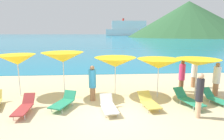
{
  "coord_description": "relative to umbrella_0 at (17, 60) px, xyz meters",
  "views": [
    {
      "loc": [
        -0.62,
        -7.41,
        3.38
      ],
      "look_at": [
        0.15,
        3.55,
        1.2
      ],
      "focal_mm": 30.05,
      "sensor_mm": 36.0,
      "label": 1
    }
  ],
  "objects": [
    {
      "name": "umbrella_4",
      "position": [
        9.53,
        -0.73,
        -0.13
      ],
      "size": [
        2.38,
        2.38,
        2.04
      ],
      "color": "silver",
      "rests_on": "ground_plane"
    },
    {
      "name": "lounge_chair_6",
      "position": [
        8.5,
        -2.02,
        -1.67
      ],
      "size": [
        0.95,
        1.81,
        0.68
      ],
      "rotation": [
        0.0,
        0.0,
        0.24
      ],
      "color": "#268C66",
      "rests_on": "ground_plane"
    },
    {
      "name": "lounge_chair_2",
      "position": [
        6.59,
        -2.15,
        -1.7
      ],
      "size": [
        0.84,
        1.57,
        0.59
      ],
      "rotation": [
        0.0,
        0.0,
        0.15
      ],
      "color": "#D8BF4C",
      "rests_on": "ground_plane"
    },
    {
      "name": "beachgoer_1",
      "position": [
        9.1,
        0.08,
        -1.01
      ],
      "size": [
        0.34,
        0.34,
        1.84
      ],
      "rotation": [
        0.0,
        0.0,
        0.64
      ],
      "color": "brown",
      "rests_on": "ground_plane"
    },
    {
      "name": "umbrella_3",
      "position": [
        7.35,
        -0.97,
        -0.14
      ],
      "size": [
        2.39,
        2.39,
        2.1
      ],
      "color": "silver",
      "rests_on": "ground_plane"
    },
    {
      "name": "beachgoer_3",
      "position": [
        10.66,
        -0.74,
        -1.02
      ],
      "size": [
        0.36,
        0.36,
        1.83
      ],
      "rotation": [
        0.0,
        0.0,
        0.33
      ],
      "color": "#A3704C",
      "rests_on": "ground_plane"
    },
    {
      "name": "cruise_ship",
      "position": [
        42.84,
        233.28,
        6.15
      ],
      "size": [
        58.65,
        9.78,
        21.37
      ],
      "rotation": [
        0.0,
        0.0,
        -0.04
      ],
      "color": "white",
      "rests_on": "ocean_water"
    },
    {
      "name": "umbrella_2",
      "position": [
        5.2,
        -0.3,
        -0.14
      ],
      "size": [
        2.45,
        2.45,
        2.11
      ],
      "color": "silver",
      "rests_on": "ground_plane"
    },
    {
      "name": "ground_plane",
      "position": [
        4.95,
        7.25,
        -2.13
      ],
      "size": [
        50.0,
        100.0,
        0.3
      ],
      "primitive_type": "cube",
      "color": "beige"
    },
    {
      "name": "lounge_chair_4",
      "position": [
        2.69,
        -1.92,
        -1.68
      ],
      "size": [
        1.13,
        1.6,
        0.65
      ],
      "rotation": [
        0.0,
        0.0,
        -0.39
      ],
      "color": "#268C66",
      "rests_on": "ground_plane"
    },
    {
      "name": "lounge_chair_5",
      "position": [
        4.72,
        -2.47,
        -1.72
      ],
      "size": [
        0.8,
        1.52,
        0.64
      ],
      "rotation": [
        0.0,
        0.0,
        0.16
      ],
      "color": "white",
      "rests_on": "ground_plane"
    },
    {
      "name": "beachgoer_2",
      "position": [
        8.3,
        -3.31,
        -0.98
      ],
      "size": [
        0.29,
        0.29,
        1.84
      ],
      "rotation": [
        0.0,
        0.0,
        3.1
      ],
      "color": "#DBAA84",
      "rests_on": "ground_plane"
    },
    {
      "name": "beachgoer_4",
      "position": [
        10.26,
        0.92,
        -1.06
      ],
      "size": [
        0.32,
        0.32,
        1.73
      ],
      "rotation": [
        0.0,
        0.0,
        2.13
      ],
      "color": "#A3704C",
      "rests_on": "ground_plane"
    },
    {
      "name": "headland_hill",
      "position": [
        74.54,
        137.45,
        11.78
      ],
      "size": [
        94.22,
        94.22,
        27.53
      ],
      "primitive_type": "cone",
      "color": "#2D5B33",
      "rests_on": "ground_plane"
    },
    {
      "name": "umbrella_1",
      "position": [
        2.46,
        -0.38,
        0.16
      ],
      "size": [
        2.36,
        2.36,
        2.4
      ],
      "color": "silver",
      "rests_on": "ground_plane"
    },
    {
      "name": "umbrella_0",
      "position": [
        0.0,
        0.0,
        0.0
      ],
      "size": [
        2.02,
        2.02,
        2.26
      ],
      "color": "silver",
      "rests_on": "ground_plane"
    },
    {
      "name": "lounge_chair_0",
      "position": [
        1.12,
        -2.4,
        -1.68
      ],
      "size": [
        0.55,
        1.68,
        0.67
      ],
      "rotation": [
        0.0,
        0.0,
        0.02
      ],
      "color": "#A53333",
      "rests_on": "ground_plane"
    },
    {
      "name": "lounge_chair_3",
      "position": [
        10.0,
        -1.9,
        -1.73
      ],
      "size": [
        0.93,
        1.69,
        0.62
      ],
      "rotation": [
        0.0,
        0.0,
        0.28
      ],
      "color": "#268C66",
      "rests_on": "ground_plane"
    },
    {
      "name": "ocean_water",
      "position": [
        4.95,
        224.94,
        -1.97
      ],
      "size": [
        650.0,
        440.0,
        0.02
      ],
      "primitive_type": "cube",
      "color": "teal",
      "rests_on": "ground_plane"
    },
    {
      "name": "beachgoer_0",
      "position": [
        3.99,
        -1.04,
        -1.04
      ],
      "size": [
        0.36,
        0.36,
        1.8
      ],
      "rotation": [
        0.0,
        0.0,
        2.64
      ],
      "color": "#A3704C",
      "rests_on": "ground_plane"
    }
  ]
}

